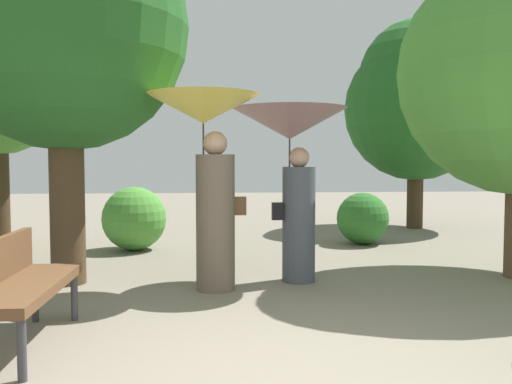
{
  "coord_description": "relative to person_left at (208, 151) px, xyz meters",
  "views": [
    {
      "loc": [
        -0.54,
        -3.36,
        1.43
      ],
      "look_at": [
        0.0,
        3.1,
        1.05
      ],
      "focal_mm": 38.28,
      "sensor_mm": 36.0,
      "label": 1
    }
  ],
  "objects": [
    {
      "name": "tree_mid_left",
      "position": [
        -1.61,
        0.45,
        1.65
      ],
      "size": [
        2.81,
        2.81,
        4.84
      ],
      "color": "#4C3823",
      "rests_on": "ground"
    },
    {
      "name": "bush_path_left",
      "position": [
        2.59,
        3.03,
        -1.09
      ],
      "size": [
        0.87,
        0.87,
        0.87
      ],
      "primitive_type": "sphere",
      "color": "#2D6B28",
      "rests_on": "ground"
    },
    {
      "name": "person_right",
      "position": [
        0.97,
        0.33,
        0.03
      ],
      "size": [
        1.32,
        1.32,
        2.02
      ],
      "rotation": [
        0.0,
        0.0,
        1.71
      ],
      "color": "#474C56",
      "rests_on": "ground"
    },
    {
      "name": "bush_behind_bench",
      "position": [
        -1.17,
        2.73,
        -1.02
      ],
      "size": [
        1.0,
        1.0,
        1.0
      ],
      "primitive_type": "sphere",
      "color": "#4C9338",
      "rests_on": "ground"
    },
    {
      "name": "tree_mid_right",
      "position": [
        4.27,
        5.05,
        1.16
      ],
      "size": [
        2.94,
        2.94,
        4.3
      ],
      "color": "#42301E",
      "rests_on": "ground"
    },
    {
      "name": "park_bench",
      "position": [
        -1.44,
        -1.72,
        -1.02
      ],
      "size": [
        0.5,
        1.5,
        0.83
      ],
      "rotation": [
        0.0,
        0.0,
        1.57
      ],
      "color": "#38383D",
      "rests_on": "ground"
    },
    {
      "name": "person_left",
      "position": [
        0.0,
        0.0,
        0.0
      ],
      "size": [
        1.22,
        1.22,
        2.13
      ],
      "rotation": [
        0.0,
        0.0,
        1.71
      ],
      "color": "#6B5B4C",
      "rests_on": "ground"
    }
  ]
}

